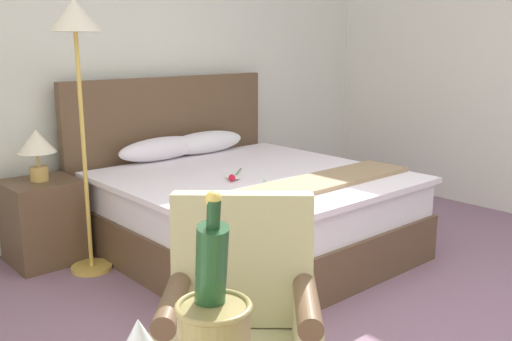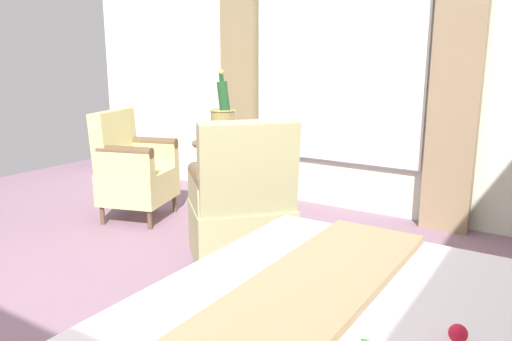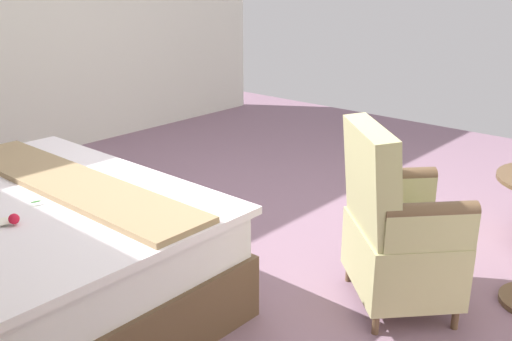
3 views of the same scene
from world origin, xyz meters
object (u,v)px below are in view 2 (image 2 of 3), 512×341
Objects in this scene: wine_glass_near_bucket at (254,129)px; armchair_by_window at (242,211)px; side_table_round at (232,181)px; champagne_bucket at (223,120)px; snack_plate at (250,139)px; armchair_facing_bed at (133,169)px; wine_glass_near_edge at (228,127)px.

armchair_by_window is (0.61, 0.32, -0.40)m from wine_glass_near_bucket.
wine_glass_near_bucket reaches higher than side_table_round.
side_table_round is 1.36× the size of champagne_bucket.
armchair_by_window is at bearing 45.02° from champagne_bucket.
snack_plate is 1.06m from armchair_facing_bed.
wine_glass_near_bucket is (-0.09, 0.21, -0.06)m from champagne_bucket.
champagne_bucket reaches higher than snack_plate.
wine_glass_near_edge is 1.02m from armchair_by_window.
wine_glass_near_edge is (-0.19, -0.10, -0.08)m from champagne_bucket.
snack_plate is (-0.21, 0.09, -0.16)m from champagne_bucket.
armchair_by_window is (0.52, 0.53, -0.45)m from champagne_bucket.
champagne_bucket reaches higher than wine_glass_near_edge.
side_table_round is at bearing -139.74° from armchair_by_window.
side_table_round is 4.77× the size of snack_plate.
snack_plate is 0.17× the size of armchair_facing_bed.
armchair_by_window is at bearing 72.04° from armchair_facing_bed.
champagne_bucket reaches higher than armchair_by_window.
champagne_bucket is 0.87m from armchair_by_window.
armchair_facing_bed reaches higher than snack_plate.
wine_glass_near_bucket is at bearing 42.53° from snack_plate.
armchair_facing_bed is (0.14, -0.91, 0.01)m from side_table_round.
side_table_round is at bearing -26.38° from snack_plate.
snack_plate is 0.15× the size of armchair_by_window.
wine_glass_near_bucket is 1.01× the size of snack_plate.
wine_glass_near_edge is at bearing -83.45° from snack_plate.
armchair_facing_bed reaches higher than side_table_round.
champagne_bucket is at bearing 94.41° from armchair_facing_bed.
snack_plate is 0.91m from armchair_by_window.
wine_glass_near_edge reaches higher than side_table_round.
wine_glass_near_edge is (-0.12, -0.12, 0.39)m from side_table_round.
wine_glass_near_bucket is 0.15× the size of armchair_by_window.
armchair_facing_bed is at bearing -71.76° from wine_glass_near_edge.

